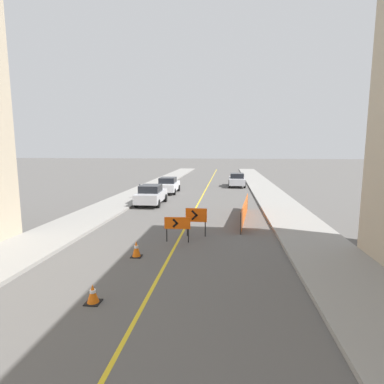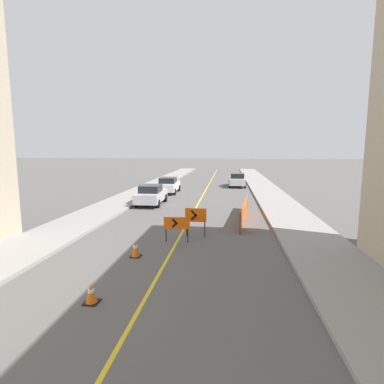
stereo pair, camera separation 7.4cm
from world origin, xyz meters
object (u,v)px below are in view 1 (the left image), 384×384
object	(u,v)px
traffic_cone_fourth	(93,294)
parked_car_curb_near	(151,195)
arrow_barricade_secondary	(196,216)
parked_car_curb_far	(237,180)
parking_meter_far_curb	(140,188)
arrow_barricade_primary	(177,224)
parked_car_curb_mid	(168,185)
traffic_cone_fifth	(136,249)

from	to	relation	value
traffic_cone_fourth	parked_car_curb_near	bearing A→B (deg)	98.22
arrow_barricade_secondary	parked_car_curb_far	world-z (taller)	parked_car_curb_far
traffic_cone_fourth	parking_meter_far_curb	bearing A→B (deg)	102.15
parked_car_curb_near	parked_car_curb_far	bearing A→B (deg)	59.24
arrow_barricade_primary	parked_car_curb_mid	xyz separation A→B (m)	(-3.60, 15.85, -0.07)
arrow_barricade_primary	parked_car_curb_near	size ratio (longest dim) A/B	0.29
parked_car_curb_mid	parking_meter_far_curb	bearing A→B (deg)	-110.53
arrow_barricade_primary	arrow_barricade_secondary	world-z (taller)	arrow_barricade_secondary
traffic_cone_fourth	parked_car_curb_mid	size ratio (longest dim) A/B	0.13
parked_car_curb_far	parking_meter_far_curb	distance (m)	13.67
arrow_barricade_secondary	parked_car_curb_far	xyz separation A→B (m)	(2.67, 20.89, -0.23)
traffic_cone_fourth	arrow_barricade_primary	size ratio (longest dim) A/B	0.45
traffic_cone_fourth	parked_car_curb_near	distance (m)	15.50
arrow_barricade_primary	parked_car_curb_mid	distance (m)	16.26
traffic_cone_fourth	traffic_cone_fifth	size ratio (longest dim) A/B	0.84
arrow_barricade_secondary	parked_car_curb_far	size ratio (longest dim) A/B	0.33
parked_car_curb_mid	arrow_barricade_primary	bearing A→B (deg)	-78.35
parked_car_curb_far	parked_car_curb_near	bearing A→B (deg)	-119.22
arrow_barricade_primary	traffic_cone_fifth	bearing A→B (deg)	-125.45
arrow_barricade_secondary	traffic_cone_fifth	bearing A→B (deg)	-123.03
parked_car_curb_far	arrow_barricade_primary	bearing A→B (deg)	-98.54
traffic_cone_fourth	parked_car_curb_far	bearing A→B (deg)	79.98
traffic_cone_fourth	parked_car_curb_far	distance (m)	28.31
traffic_cone_fifth	traffic_cone_fourth	bearing A→B (deg)	-91.78
arrow_barricade_primary	arrow_barricade_secondary	size ratio (longest dim) A/B	0.86
traffic_cone_fourth	traffic_cone_fifth	bearing A→B (deg)	88.22
parked_car_curb_far	parking_meter_far_curb	bearing A→B (deg)	-128.81
arrow_barricade_primary	parking_meter_far_curb	xyz separation A→B (m)	(-5.19, 11.33, 0.21)
traffic_cone_fourth	arrow_barricade_secondary	xyz separation A→B (m)	(2.26, 6.99, 0.76)
arrow_barricade_primary	parked_car_curb_far	world-z (taller)	parked_car_curb_far
traffic_cone_fourth	parked_car_curb_near	world-z (taller)	parked_car_curb_near
parked_car_curb_mid	parked_car_curb_far	world-z (taller)	same
parked_car_curb_near	parking_meter_far_curb	world-z (taller)	parked_car_curb_near
parking_meter_far_curb	parked_car_curb_mid	bearing A→B (deg)	70.60
parking_meter_far_curb	arrow_barricade_secondary	bearing A→B (deg)	-59.87
traffic_cone_fourth	arrow_barricade_primary	distance (m)	6.17
traffic_cone_fourth	traffic_cone_fifth	xyz separation A→B (m)	(0.12, 3.78, 0.06)
arrow_barricade_primary	parking_meter_far_curb	distance (m)	12.46
arrow_barricade_secondary	parking_meter_far_curb	xyz separation A→B (m)	(-5.98, 10.30, 0.04)
traffic_cone_fourth	parked_car_curb_near	size ratio (longest dim) A/B	0.13
arrow_barricade_primary	parked_car_curb_mid	size ratio (longest dim) A/B	0.29
parked_car_curb_far	parking_meter_far_curb	size ratio (longest dim) A/B	3.34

